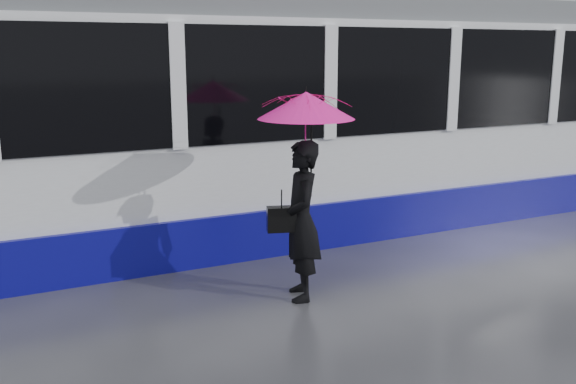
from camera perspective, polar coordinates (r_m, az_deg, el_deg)
ground at (r=7.00m, az=-1.85°, el=-9.37°), size 90.00×90.00×0.00m
rails at (r=9.22m, az=-8.27°, el=-4.01°), size 34.00×1.51×0.02m
tram at (r=8.51m, az=-21.79°, el=5.06°), size 26.00×2.56×3.35m
woman at (r=6.75m, az=1.19°, el=-2.59°), size 0.58×0.71×1.70m
umbrella at (r=6.58m, az=1.61°, el=6.02°), size 1.25×1.25×1.15m
handbag at (r=6.66m, az=-0.57°, el=-2.42°), size 0.33×0.22×0.44m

